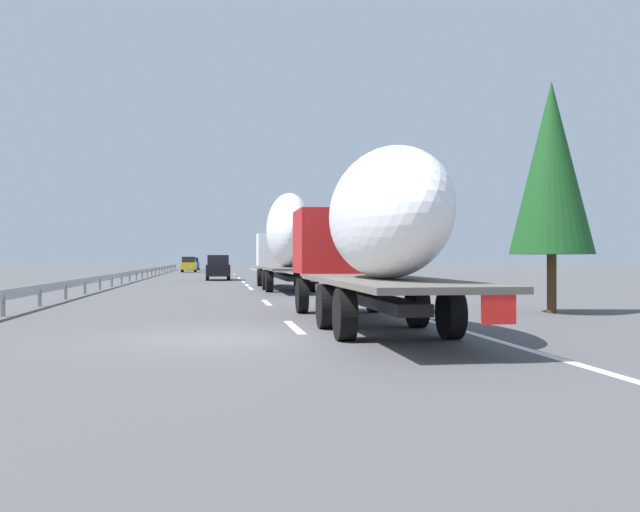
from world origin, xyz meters
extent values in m
plane|color=#4C4C4F|center=(40.00, 0.00, 0.00)|extent=(260.00, 260.00, 0.00)
cube|color=white|center=(2.00, -1.80, 0.00)|extent=(3.20, 0.20, 0.01)
cube|color=white|center=(11.24, -1.80, 0.00)|extent=(3.20, 0.20, 0.01)
cube|color=white|center=(23.42, -1.80, 0.00)|extent=(3.20, 0.20, 0.01)
cube|color=white|center=(28.19, -1.80, 0.00)|extent=(3.20, 0.20, 0.01)
cube|color=white|center=(34.01, -1.80, 0.00)|extent=(3.20, 0.20, 0.01)
cube|color=white|center=(43.67, -1.80, 0.00)|extent=(3.20, 0.20, 0.01)
cube|color=white|center=(58.77, -1.80, 0.00)|extent=(3.20, 0.20, 0.01)
cube|color=white|center=(45.00, -5.50, 0.00)|extent=(110.00, 0.20, 0.01)
cube|color=silver|center=(26.58, -3.60, 2.15)|extent=(2.40, 2.50, 1.90)
cube|color=black|center=(27.68, -3.60, 2.65)|extent=(0.08, 2.12, 0.80)
cube|color=#262628|center=(23.50, -3.60, 0.67)|extent=(11.35, 0.70, 0.24)
cube|color=#59544C|center=(20.41, -3.60, 1.14)|extent=(9.94, 2.50, 0.12)
ellipsoid|color=white|center=(20.89, -3.60, 3.09)|extent=(7.13, 2.20, 3.77)
cube|color=red|center=(15.47, -4.29, 0.90)|extent=(0.04, 0.56, 0.56)
cylinder|color=black|center=(26.58, -2.50, 0.52)|extent=(1.04, 0.30, 1.04)
cylinder|color=black|center=(26.58, -4.70, 0.52)|extent=(1.04, 0.30, 1.04)
cylinder|color=black|center=(21.61, -2.50, 0.52)|extent=(1.04, 0.35, 1.04)
cylinder|color=black|center=(21.61, -4.70, 0.52)|extent=(1.04, 0.35, 1.04)
cylinder|color=black|center=(19.21, -2.50, 0.52)|extent=(1.04, 0.35, 1.04)
cylinder|color=black|center=(19.21, -4.70, 0.52)|extent=(1.04, 0.35, 1.04)
cube|color=#B21919|center=(6.17, -3.60, 2.15)|extent=(2.40, 2.50, 1.90)
cube|color=black|center=(7.27, -3.60, 2.65)|extent=(0.08, 2.12, 0.80)
cube|color=#262628|center=(3.26, -3.60, 0.67)|extent=(10.70, 0.70, 0.24)
cube|color=#59544C|center=(0.35, -3.60, 1.14)|extent=(9.23, 2.50, 0.12)
ellipsoid|color=white|center=(0.32, -3.60, 2.61)|extent=(6.83, 2.20, 2.82)
cube|color=red|center=(-4.23, -4.29, 0.90)|extent=(0.04, 0.56, 0.56)
cylinder|color=black|center=(6.17, -2.50, 0.52)|extent=(1.04, 0.30, 1.04)
cylinder|color=black|center=(6.17, -4.70, 0.52)|extent=(1.04, 0.30, 1.04)
cylinder|color=black|center=(1.55, -2.50, 0.52)|extent=(1.04, 0.35, 1.04)
cylinder|color=black|center=(1.55, -4.70, 0.52)|extent=(1.04, 0.35, 1.04)
cylinder|color=black|center=(-0.85, -2.50, 0.52)|extent=(1.04, 0.35, 1.04)
cylinder|color=black|center=(-0.85, -4.70, 0.52)|extent=(1.04, 0.35, 1.04)
cube|color=#28479E|center=(85.42, 3.44, 0.74)|extent=(4.17, 1.83, 0.84)
cube|color=black|center=(85.10, 3.44, 1.47)|extent=(2.30, 1.61, 0.61)
cylinder|color=black|center=(86.71, 4.25, 0.32)|extent=(0.64, 0.22, 0.64)
cylinder|color=black|center=(86.71, 2.62, 0.32)|extent=(0.64, 0.22, 0.64)
cylinder|color=black|center=(84.12, 4.25, 0.32)|extent=(0.64, 0.22, 0.64)
cylinder|color=black|center=(84.12, 2.62, 0.32)|extent=(0.64, 0.22, 0.64)
cube|color=black|center=(38.42, -0.07, 0.74)|extent=(4.34, 1.77, 0.84)
cube|color=black|center=(38.09, -0.07, 1.53)|extent=(2.39, 1.56, 0.73)
cylinder|color=black|center=(39.77, 0.72, 0.32)|extent=(0.64, 0.22, 0.64)
cylinder|color=black|center=(39.77, -0.85, 0.32)|extent=(0.64, 0.22, 0.64)
cylinder|color=black|center=(37.07, 0.72, 0.32)|extent=(0.64, 0.22, 0.64)
cylinder|color=black|center=(37.07, -0.85, 0.32)|extent=(0.64, 0.22, 0.64)
cube|color=gold|center=(69.28, 3.32, 0.74)|extent=(4.11, 1.72, 0.84)
cube|color=black|center=(68.97, 3.32, 1.50)|extent=(2.26, 1.52, 0.68)
cylinder|color=black|center=(70.55, 4.08, 0.32)|extent=(0.64, 0.22, 0.64)
cylinder|color=black|center=(70.55, 2.56, 0.32)|extent=(0.64, 0.22, 0.64)
cylinder|color=black|center=(68.00, 4.08, 0.32)|extent=(0.64, 0.22, 0.64)
cylinder|color=black|center=(68.00, 2.56, 0.32)|extent=(0.64, 0.22, 0.64)
cylinder|color=gray|center=(43.42, -6.70, 1.27)|extent=(0.10, 0.10, 2.54)
cube|color=#2D569E|center=(43.42, -6.70, 2.89)|extent=(0.06, 0.90, 0.70)
cylinder|color=#472D19|center=(37.46, -11.21, 0.84)|extent=(0.30, 0.30, 1.69)
cone|color=#286B2D|center=(37.46, -11.21, 3.53)|extent=(3.82, 3.82, 3.69)
cylinder|color=#472D19|center=(5.07, -9.91, 0.88)|extent=(0.28, 0.28, 1.77)
cone|color=#194C1E|center=(5.07, -9.91, 4.37)|extent=(2.50, 2.50, 5.21)
cylinder|color=#472D19|center=(35.56, -9.64, 0.93)|extent=(0.27, 0.27, 1.85)
cone|color=#1E5B23|center=(35.56, -9.64, 3.66)|extent=(3.97, 3.97, 3.61)
cube|color=#9EA0A5|center=(43.00, 6.00, 0.60)|extent=(94.00, 0.06, 0.32)
cube|color=slate|center=(6.22, 6.00, 0.30)|extent=(0.10, 0.10, 0.60)
cube|color=slate|center=(10.30, 6.00, 0.30)|extent=(0.10, 0.10, 0.60)
cube|color=slate|center=(14.39, 6.00, 0.30)|extent=(0.10, 0.10, 0.60)
cube|color=slate|center=(18.48, 6.00, 0.30)|extent=(0.10, 0.10, 0.60)
cube|color=slate|center=(22.57, 6.00, 0.30)|extent=(0.10, 0.10, 0.60)
cube|color=slate|center=(26.65, 6.00, 0.30)|extent=(0.10, 0.10, 0.60)
cube|color=slate|center=(30.74, 6.00, 0.30)|extent=(0.10, 0.10, 0.60)
cube|color=slate|center=(34.83, 6.00, 0.30)|extent=(0.10, 0.10, 0.60)
cube|color=slate|center=(38.91, 6.00, 0.30)|extent=(0.10, 0.10, 0.60)
cube|color=slate|center=(43.00, 6.00, 0.30)|extent=(0.10, 0.10, 0.60)
cube|color=slate|center=(47.09, 6.00, 0.30)|extent=(0.10, 0.10, 0.60)
cube|color=slate|center=(51.17, 6.00, 0.30)|extent=(0.10, 0.10, 0.60)
cube|color=slate|center=(55.26, 6.00, 0.30)|extent=(0.10, 0.10, 0.60)
cube|color=slate|center=(59.35, 6.00, 0.30)|extent=(0.10, 0.10, 0.60)
cube|color=slate|center=(63.43, 6.00, 0.30)|extent=(0.10, 0.10, 0.60)
cube|color=slate|center=(67.52, 6.00, 0.30)|extent=(0.10, 0.10, 0.60)
cube|color=slate|center=(71.61, 6.00, 0.30)|extent=(0.10, 0.10, 0.60)
cube|color=slate|center=(75.70, 6.00, 0.30)|extent=(0.10, 0.10, 0.60)
cube|color=slate|center=(79.78, 6.00, 0.30)|extent=(0.10, 0.10, 0.60)
cube|color=slate|center=(83.87, 6.00, 0.30)|extent=(0.10, 0.10, 0.60)
cube|color=slate|center=(87.96, 6.00, 0.30)|extent=(0.10, 0.10, 0.60)
camera|label=1|loc=(-14.39, 0.03, 1.64)|focal=38.80mm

